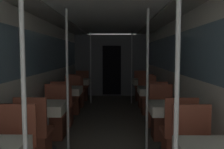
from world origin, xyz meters
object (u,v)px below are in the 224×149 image
(support_pole_right_0, at_px, (177,105))
(dining_table_left_3, at_px, (79,83))
(chair_right_near_2, at_px, (155,112))
(support_pole_right_3, at_px, (132,68))
(dining_table_left_2, at_px, (68,92))
(chair_right_near_1, at_px, (177,143))
(chair_left_far_3, at_px, (82,91))
(chair_right_far_3, at_px, (141,91))
(chair_left_near_3, at_px, (77,97))
(chair_left_far_2, at_px, (72,102))
(dining_table_right_1, at_px, (169,110))
(chair_left_near_2, at_px, (63,112))
(chair_right_far_1, at_px, (162,121))
(support_pole_left_3, at_px, (91,67))
(dining_table_right_3, at_px, (143,83))
(dining_table_left_1, at_px, (46,110))
(chair_right_far_2, at_px, (149,102))
(support_pole_left_0, at_px, (24,104))
(support_pole_left_1, at_px, (67,80))
(chair_left_near_1, at_px, (35,143))
(support_pole_right_1, at_px, (147,80))
(dining_table_right_2, at_px, (152,92))
(chair_right_near_3, at_px, (145,97))
(chair_left_far_1, at_px, (55,121))

(support_pole_right_0, bearing_deg, dining_table_left_3, 106.02)
(chair_right_near_2, distance_m, support_pole_right_3, 2.46)
(dining_table_left_2, xyz_separation_m, chair_right_near_1, (1.87, -2.31, -0.32))
(chair_left_far_3, height_order, chair_right_far_3, same)
(support_pole_right_3, bearing_deg, chair_left_near_3, -161.01)
(chair_left_far_2, xyz_separation_m, dining_table_right_1, (1.87, -2.31, 0.32))
(support_pole_right_0, height_order, support_pole_right_3, same)
(chair_left_near_3, bearing_deg, chair_left_near_2, -90.00)
(support_pole_right_0, bearing_deg, chair_left_far_3, 104.65)
(support_pole_right_3, bearing_deg, chair_right_far_1, -83.70)
(support_pole_left_3, relative_size, dining_table_right_1, 2.96)
(support_pole_left_3, distance_m, dining_table_right_3, 1.60)
(dining_table_right_3, bearing_deg, chair_right_near_2, -90.00)
(chair_right_near_2, bearing_deg, dining_table_left_1, -146.17)
(dining_table_left_3, relative_size, chair_right_far_2, 0.78)
(dining_table_left_3, xyz_separation_m, chair_left_near_3, (-0.00, -0.53, -0.32))
(support_pole_left_0, height_order, chair_right_far_2, support_pole_left_0)
(support_pole_right_0, height_order, chair_right_far_3, support_pole_right_0)
(chair_right_near_1, distance_m, chair_right_far_3, 4.63)
(support_pole_left_0, bearing_deg, support_pole_left_1, 90.00)
(chair_left_far_2, relative_size, chair_right_near_2, 1.00)
(support_pole_right_0, relative_size, chair_right_near_2, 2.30)
(chair_left_near_1, xyz_separation_m, chair_left_far_2, (0.00, 2.84, 0.00))
(support_pole_left_1, distance_m, support_pole_right_3, 3.77)
(dining_table_left_2, height_order, support_pole_right_3, support_pole_right_3)
(support_pole_right_1, relative_size, support_pole_right_3, 1.00)
(chair_right_near_2, height_order, chair_right_far_3, same)
(support_pole_right_0, xyz_separation_m, dining_table_right_2, (0.34, 3.57, -0.45))
(chair_left_near_1, xyz_separation_m, chair_right_near_3, (1.87, 3.57, 0.00))
(dining_table_left_2, distance_m, chair_left_near_2, 0.62)
(chair_left_far_2, distance_m, support_pole_right_3, 2.13)
(chair_left_near_2, distance_m, dining_table_right_3, 3.00)
(chair_right_far_1, bearing_deg, chair_right_far_2, -90.00)
(chair_left_near_1, distance_m, support_pole_left_1, 0.99)
(chair_left_far_3, distance_m, chair_right_near_2, 3.41)
(chair_right_far_2, bearing_deg, dining_table_left_1, 51.00)
(dining_table_left_2, distance_m, chair_left_far_2, 0.62)
(chair_left_far_1, xyz_separation_m, dining_table_right_1, (1.87, -0.53, 0.32))
(support_pole_right_0, bearing_deg, chair_left_near_2, 116.83)
(chair_left_far_2, xyz_separation_m, chair_right_far_1, (1.87, -1.79, 0.00))
(dining_table_left_1, distance_m, support_pole_right_0, 2.40)
(chair_left_near_1, height_order, chair_right_near_2, same)
(support_pole_left_1, bearing_deg, dining_table_right_3, 66.69)
(chair_left_far_1, relative_size, support_pole_left_3, 0.43)
(dining_table_right_1, bearing_deg, chair_left_far_3, 114.57)
(chair_right_near_2, relative_size, support_pole_right_3, 0.43)
(dining_table_left_2, bearing_deg, chair_right_near_3, 33.83)
(chair_right_far_1, distance_m, chair_right_near_2, 0.73)
(chair_left_far_3, xyz_separation_m, chair_right_far_3, (1.87, 0.00, 0.00))
(support_pole_right_3, bearing_deg, dining_table_left_2, -130.75)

